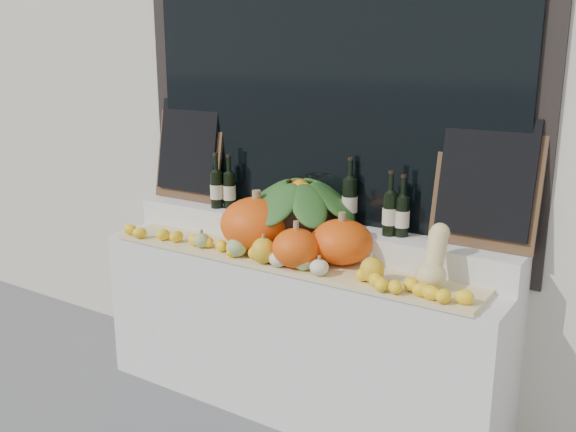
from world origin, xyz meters
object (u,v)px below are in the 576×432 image
at_px(produce_bowl, 300,200).
at_px(wine_bottle_tall, 350,201).
at_px(pumpkin_right, 342,242).
at_px(butternut_squash, 434,261).
at_px(pumpkin_left, 257,224).

xyz_separation_m(produce_bowl, wine_bottle_tall, (0.27, 0.06, 0.02)).
bearing_deg(pumpkin_right, wine_bottle_tall, 108.84).
bearing_deg(pumpkin_right, butternut_squash, -7.93).
bearing_deg(pumpkin_right, produce_bowl, 154.69).
bearing_deg(pumpkin_left, wine_bottle_tall, 32.60).
height_order(pumpkin_left, pumpkin_right, pumpkin_left).
height_order(produce_bowl, wine_bottle_tall, wine_bottle_tall).
bearing_deg(pumpkin_left, pumpkin_right, 4.72).
bearing_deg(butternut_squash, produce_bowl, 164.63).
distance_m(pumpkin_left, pumpkin_right, 0.50).
bearing_deg(produce_bowl, wine_bottle_tall, 12.67).
relative_size(pumpkin_right, butternut_squash, 1.09).
relative_size(pumpkin_right, produce_bowl, 0.45).
xyz_separation_m(pumpkin_left, produce_bowl, (0.15, 0.21, 0.11)).
bearing_deg(pumpkin_left, butternut_squash, -1.72).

